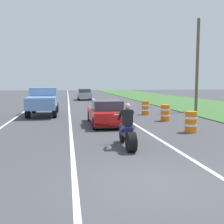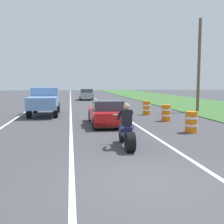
# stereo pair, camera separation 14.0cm
# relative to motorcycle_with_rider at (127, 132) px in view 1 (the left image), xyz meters

# --- Properties ---
(ground_plane) EXTENTS (160.00, 160.00, 0.00)m
(ground_plane) POSITION_rel_motorcycle_with_rider_xyz_m (-0.17, -3.50, -0.59)
(ground_plane) COLOR #424247
(lane_stripe_left_solid) EXTENTS (0.14, 120.00, 0.01)m
(lane_stripe_left_solid) POSITION_rel_motorcycle_with_rider_xyz_m (-5.57, 16.50, -0.59)
(lane_stripe_left_solid) COLOR white
(lane_stripe_left_solid) RESTS_ON ground
(lane_stripe_right_solid) EXTENTS (0.14, 120.00, 0.01)m
(lane_stripe_right_solid) POSITION_rel_motorcycle_with_rider_xyz_m (1.63, 16.50, -0.59)
(lane_stripe_right_solid) COLOR white
(lane_stripe_right_solid) RESTS_ON ground
(lane_stripe_centre_dashed) EXTENTS (0.14, 120.00, 0.01)m
(lane_stripe_centre_dashed) POSITION_rel_motorcycle_with_rider_xyz_m (-1.97, 16.50, -0.59)
(lane_stripe_centre_dashed) COLOR white
(lane_stripe_centre_dashed) RESTS_ON ground
(grass_verge_right) EXTENTS (10.00, 120.00, 0.06)m
(grass_verge_right) POSITION_rel_motorcycle_with_rider_xyz_m (11.75, 16.50, -0.56)
(grass_verge_right) COLOR #3D6B33
(grass_verge_right) RESTS_ON ground
(motorcycle_with_rider) EXTENTS (0.70, 2.21, 1.62)m
(motorcycle_with_rider) POSITION_rel_motorcycle_with_rider_xyz_m (0.00, 0.00, 0.00)
(motorcycle_with_rider) COLOR black
(motorcycle_with_rider) RESTS_ON ground
(sports_car_red) EXTENTS (1.84, 4.30, 1.37)m
(sports_car_red) POSITION_rel_motorcycle_with_rider_xyz_m (0.04, 5.56, 0.04)
(sports_car_red) COLOR red
(sports_car_red) RESTS_ON ground
(pickup_truck_left_lane_light_blue) EXTENTS (2.02, 4.80, 1.98)m
(pickup_truck_left_lane_light_blue) POSITION_rel_motorcycle_with_rider_xyz_m (-3.83, 10.78, 0.51)
(pickup_truck_left_lane_light_blue) COLOR #6B93C6
(pickup_truck_left_lane_light_blue) RESTS_ON ground
(utility_pole_roadside) EXTENTS (0.24, 0.24, 7.38)m
(utility_pole_roadside) POSITION_rel_motorcycle_with_rider_xyz_m (8.21, 11.32, 3.10)
(utility_pole_roadside) COLOR brown
(utility_pole_roadside) RESTS_ON ground
(construction_barrel_nearest) EXTENTS (0.58, 0.58, 1.00)m
(construction_barrel_nearest) POSITION_rel_motorcycle_with_rider_xyz_m (3.65, 2.59, -0.09)
(construction_barrel_nearest) COLOR orange
(construction_barrel_nearest) RESTS_ON ground
(construction_barrel_mid) EXTENTS (0.58, 0.58, 1.00)m
(construction_barrel_mid) POSITION_rel_motorcycle_with_rider_xyz_m (3.82, 6.49, -0.09)
(construction_barrel_mid) COLOR orange
(construction_barrel_mid) RESTS_ON ground
(construction_barrel_far) EXTENTS (0.58, 0.58, 1.00)m
(construction_barrel_far) POSITION_rel_motorcycle_with_rider_xyz_m (3.54, 9.89, -0.09)
(construction_barrel_far) COLOR orange
(construction_barrel_far) RESTS_ON ground
(distant_car_far_ahead) EXTENTS (1.80, 4.00, 1.50)m
(distant_car_far_ahead) POSITION_rel_motorcycle_with_rider_xyz_m (0.19, 27.91, 0.18)
(distant_car_far_ahead) COLOR #99999E
(distant_car_far_ahead) RESTS_ON ground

